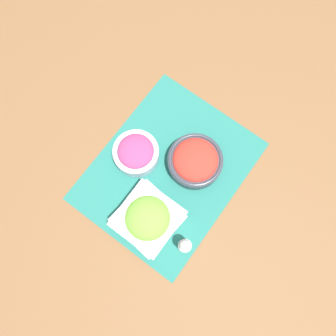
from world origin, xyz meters
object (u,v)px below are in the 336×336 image
(pepper_shaker, at_px, (185,246))
(tomato_bowl, at_px, (195,161))
(onion_bowl, at_px, (136,153))
(lettuce_bowl, at_px, (148,219))

(pepper_shaker, bearing_deg, tomato_bowl, 28.21)
(tomato_bowl, height_order, onion_bowl, tomato_bowl)
(tomato_bowl, xyz_separation_m, onion_bowl, (-0.08, 0.14, 0.00))
(onion_bowl, relative_size, pepper_shaker, 1.39)
(lettuce_bowl, xyz_separation_m, pepper_shaker, (0.00, -0.11, 0.00))
(tomato_bowl, xyz_separation_m, lettuce_bowl, (-0.20, 0.01, 0.01))
(tomato_bowl, bearing_deg, onion_bowl, 118.33)
(onion_bowl, bearing_deg, tomato_bowl, -61.67)
(lettuce_bowl, bearing_deg, tomato_bowl, -2.36)
(tomato_bowl, relative_size, lettuce_bowl, 0.95)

